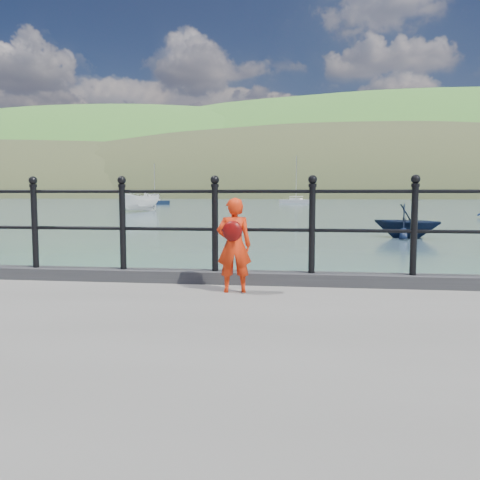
# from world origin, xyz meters

# --- Properties ---
(ground) EXTENTS (600.00, 600.00, 0.00)m
(ground) POSITION_xyz_m (0.00, 0.00, 0.00)
(ground) COLOR #2D4251
(ground) RESTS_ON ground
(kerb) EXTENTS (60.00, 0.30, 0.15)m
(kerb) POSITION_xyz_m (0.00, -0.15, 1.07)
(kerb) COLOR #28282B
(kerb) RESTS_ON quay
(railing) EXTENTS (18.11, 0.11, 1.20)m
(railing) POSITION_xyz_m (0.00, -0.15, 1.82)
(railing) COLOR black
(railing) RESTS_ON kerb
(far_shore) EXTENTS (830.00, 200.00, 156.00)m
(far_shore) POSITION_xyz_m (38.34, 239.41, -22.57)
(far_shore) COLOR #333A21
(far_shore) RESTS_ON ground
(child) EXTENTS (0.43, 0.34, 1.08)m
(child) POSITION_xyz_m (-0.28, -0.72, 1.55)
(child) COLOR red
(child) RESTS_ON quay
(launch_white) EXTENTS (4.63, 5.93, 2.17)m
(launch_white) POSITION_xyz_m (-17.73, 47.71, 1.09)
(launch_white) COLOR white
(launch_white) RESTS_ON ground
(launch_navy) EXTENTS (3.84, 3.64, 1.59)m
(launch_navy) POSITION_xyz_m (5.16, 18.05, 0.80)
(launch_navy) COLOR black
(launch_navy) RESTS_ON ground
(sailboat_left) EXTENTS (5.10, 3.38, 7.15)m
(sailboat_left) POSITION_xyz_m (-25.27, 77.90, 0.34)
(sailboat_left) COLOR black
(sailboat_left) RESTS_ON ground
(sailboat_deep) EXTENTS (6.45, 4.12, 9.18)m
(sailboat_deep) POSITION_xyz_m (-1.53, 91.02, 0.34)
(sailboat_deep) COLOR beige
(sailboat_deep) RESTS_ON ground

